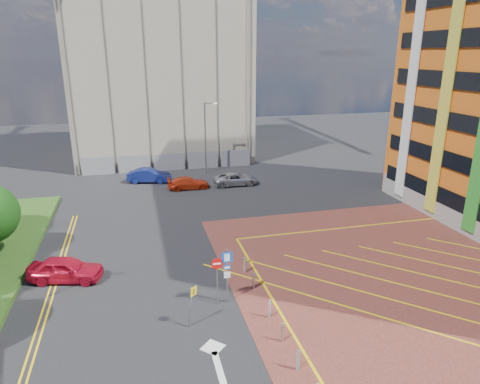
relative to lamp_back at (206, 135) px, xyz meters
name	(u,v)px	position (x,y,z in m)	size (l,w,h in m)	color
ground	(222,313)	(-4.08, -28.00, -4.36)	(140.00, 140.00, 0.00)	black
forecourt	(448,280)	(9.92, -28.00, -4.35)	(26.00, 26.00, 0.02)	brown
lamp_back	(206,135)	(0.00, 0.00, 0.00)	(1.53, 0.16, 8.00)	#9EA0A8
sign_cluster	(223,271)	(-3.78, -27.02, -2.41)	(1.17, 0.12, 3.20)	#9EA0A8
warning_sign	(191,302)	(-5.79, -28.75, -2.93)	(0.57, 0.38, 2.25)	#9EA0A8
bollard_row	(274,317)	(-1.78, -29.67, -3.89)	(0.14, 11.14, 0.90)	#9EA0A8
construction_building	(158,70)	(-4.08, 12.00, 6.64)	(21.20, 19.20, 22.00)	#B3AC93
construction_fence	(178,162)	(-3.08, 2.00, -3.36)	(21.60, 0.06, 2.00)	gray
car_red_left	(66,269)	(-12.52, -22.28, -3.62)	(1.75, 4.36, 1.48)	red
car_blue_back	(149,175)	(-6.64, -2.39, -3.62)	(1.57, 4.51, 1.49)	navy
car_red_back	(188,183)	(-2.90, -5.72, -3.75)	(1.69, 4.17, 1.21)	red
car_silver_back	(235,179)	(2.06, -5.61, -3.72)	(2.14, 4.63, 1.29)	#A0A0A7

